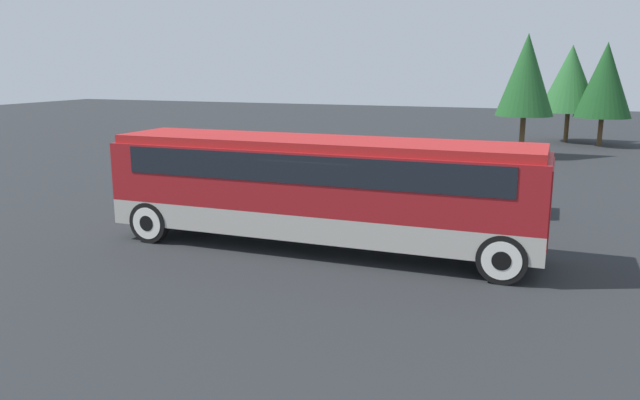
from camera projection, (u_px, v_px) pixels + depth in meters
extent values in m
plane|color=#26282B|center=(320.00, 248.00, 16.58)|extent=(120.00, 120.00, 0.00)
cube|color=#B7B2A8|center=(320.00, 219.00, 16.40)|extent=(11.29, 2.44, 0.67)
cube|color=maroon|center=(320.00, 177.00, 16.17)|extent=(11.29, 2.44, 1.56)
cube|color=black|center=(320.00, 163.00, 16.09)|extent=(9.93, 2.48, 0.70)
cube|color=#B21E1E|center=(320.00, 143.00, 15.98)|extent=(11.06, 2.24, 0.22)
cube|color=maroon|center=(543.00, 202.00, 14.30)|extent=(0.36, 2.34, 1.78)
cylinder|color=black|center=(502.00, 259.00, 13.79)|extent=(1.13, 0.28, 1.13)
cylinder|color=silver|center=(502.00, 259.00, 13.79)|extent=(0.88, 0.30, 0.88)
cylinder|color=black|center=(502.00, 259.00, 13.79)|extent=(0.43, 0.32, 0.43)
cylinder|color=black|center=(510.00, 234.00, 15.81)|extent=(1.13, 0.28, 1.13)
cylinder|color=silver|center=(510.00, 234.00, 15.81)|extent=(0.88, 0.30, 0.88)
cylinder|color=black|center=(510.00, 234.00, 15.81)|extent=(0.43, 0.32, 0.43)
cylinder|color=black|center=(150.00, 222.00, 17.05)|extent=(1.13, 0.28, 1.13)
cylinder|color=silver|center=(150.00, 222.00, 17.05)|extent=(0.88, 0.30, 0.88)
cylinder|color=black|center=(150.00, 222.00, 17.05)|extent=(0.43, 0.32, 0.43)
cylinder|color=black|center=(194.00, 206.00, 19.07)|extent=(1.13, 0.28, 1.13)
cylinder|color=silver|center=(194.00, 206.00, 19.07)|extent=(0.88, 0.30, 0.88)
cylinder|color=black|center=(194.00, 206.00, 19.07)|extent=(0.43, 0.32, 0.43)
cube|color=#BCBCC1|center=(472.00, 194.00, 21.00)|extent=(4.30, 1.85, 0.61)
cube|color=black|center=(468.00, 177.00, 20.94)|extent=(2.24, 1.66, 0.51)
cylinder|color=black|center=(524.00, 210.00, 19.68)|extent=(0.62, 0.22, 0.62)
cylinder|color=black|center=(524.00, 210.00, 19.68)|extent=(0.23, 0.26, 0.23)
cylinder|color=black|center=(527.00, 199.00, 21.21)|extent=(0.62, 0.22, 0.62)
cylinder|color=black|center=(527.00, 199.00, 21.21)|extent=(0.23, 0.26, 0.23)
cylinder|color=black|center=(416.00, 201.00, 20.89)|extent=(0.62, 0.22, 0.62)
cylinder|color=black|center=(416.00, 201.00, 20.89)|extent=(0.23, 0.26, 0.23)
cylinder|color=black|center=(426.00, 192.00, 22.41)|extent=(0.62, 0.22, 0.62)
cylinder|color=black|center=(426.00, 192.00, 22.41)|extent=(0.23, 0.26, 0.23)
cube|color=#7A6B5B|center=(269.00, 170.00, 25.68)|extent=(4.20, 1.86, 0.68)
cube|color=black|center=(265.00, 154.00, 25.60)|extent=(2.18, 1.68, 0.59)
cylinder|color=black|center=(298.00, 182.00, 24.38)|extent=(0.63, 0.22, 0.63)
cylinder|color=black|center=(298.00, 182.00, 24.38)|extent=(0.24, 0.26, 0.24)
cylinder|color=black|center=(314.00, 175.00, 25.92)|extent=(0.63, 0.22, 0.63)
cylinder|color=black|center=(314.00, 175.00, 25.92)|extent=(0.24, 0.26, 0.24)
cylinder|color=black|center=(223.00, 177.00, 25.54)|extent=(0.63, 0.22, 0.63)
cylinder|color=black|center=(223.00, 177.00, 25.54)|extent=(0.24, 0.26, 0.24)
cylinder|color=black|center=(243.00, 170.00, 27.08)|extent=(0.63, 0.22, 0.63)
cylinder|color=black|center=(243.00, 170.00, 27.08)|extent=(0.24, 0.26, 0.24)
cylinder|color=brown|center=(600.00, 132.00, 37.69)|extent=(0.28, 0.28, 1.72)
cone|color=#19471E|center=(605.00, 80.00, 37.04)|extent=(3.29, 3.29, 4.43)
cylinder|color=brown|center=(567.00, 127.00, 39.66)|extent=(0.28, 0.28, 1.90)
cone|color=#28602D|center=(571.00, 79.00, 39.02)|extent=(3.60, 3.60, 4.15)
cylinder|color=brown|center=(522.00, 136.00, 33.10)|extent=(0.28, 0.28, 2.18)
cone|color=#1E5123|center=(526.00, 75.00, 32.43)|extent=(2.97, 2.97, 4.24)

